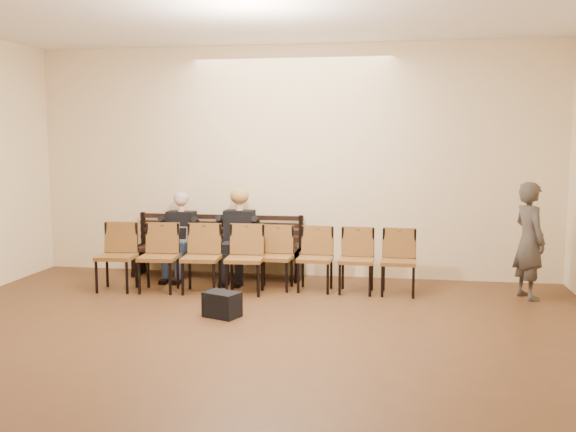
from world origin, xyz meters
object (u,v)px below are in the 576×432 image
Objects in this scene: water_bottle at (240,245)px; seated_woman at (238,237)px; chair_row_front at (336,260)px; laptop at (175,243)px; passerby at (530,232)px; seated_man at (180,237)px; bag at (222,304)px; chair_row_back at (180,258)px; bench at (217,262)px.

seated_woman is at bearing 110.06° from water_bottle.
laptop is at bearing 174.79° from chair_row_front.
passerby is at bearing 3.03° from chair_row_front.
laptop is 1.26× the size of water_bottle.
laptop is (0.00, -0.23, -0.07)m from seated_man.
seated_woman is 0.31m from water_bottle.
water_bottle reaches higher than bag.
seated_woman is (0.91, 0.00, 0.02)m from seated_man.
seated_man is at bearing 105.39° from chair_row_back.
chair_row_front is (1.87, -0.65, 0.22)m from bench.
water_bottle is (1.01, -0.29, -0.06)m from seated_man.
water_bottle is 0.93m from chair_row_back.
seated_man is 1.06m from water_bottle.
chair_row_back reaches higher than bench.
passerby reaches higher than seated_woman.
bag is at bearing -72.82° from bench.
chair_row_front is at bearing -16.80° from laptop.
chair_row_back is (0.31, -0.89, -0.16)m from seated_man.
bag is at bearing -83.59° from water_bottle.
water_bottle is at bearing -15.82° from seated_man.
water_bottle is 0.11× the size of chair_row_front.
seated_man is at bearing -167.69° from bench.
bag is at bearing -58.95° from seated_man.
bench is at bearing 138.72° from water_bottle.
bench is at bearing 22.83° from laptop.
seated_man reaches higher than chair_row_back.
water_bottle is (0.10, -0.29, -0.07)m from seated_woman.
chair_row_back is (-2.11, -0.36, 0.03)m from chair_row_front.
water_bottle is 1.43m from chair_row_front.
bench is 2.07× the size of seated_man.
seated_woman is at bearing 162.53° from chair_row_front.
laptop is at bearing 124.13° from bag.
seated_man reaches higher than water_bottle.
chair_row_front is (-2.54, -0.05, -0.44)m from passerby.
bench is 0.69m from seated_man.
seated_man is 0.98× the size of seated_woman.
passerby is 0.77× the size of chair_row_back.
chair_row_back is at bearing -103.56° from bench.
bench is at bearing 107.18° from bag.
seated_man is 0.55× the size of chair_row_back.
laptop is 0.13× the size of chair_row_back.
water_bottle reaches higher than laptop.
bench is 1.07m from chair_row_back.
bench is 8.52× the size of laptop.
bench reaches higher than bag.
water_bottle is at bearing -69.94° from seated_woman.
water_bottle is (1.01, -0.06, 0.01)m from laptop.
passerby reaches higher than chair_row_back.
bag is 4.11m from passerby.
seated_woman is at bearing 62.76° from passerby.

